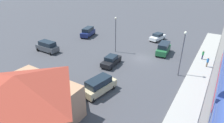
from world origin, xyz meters
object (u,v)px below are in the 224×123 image
at_px(pedestrian_on_platform, 203,54).
at_px(sedan_black, 111,61).
at_px(pedestrian_waiting_far, 208,61).
at_px(light_pole_near_platform, 183,49).
at_px(suv_green, 164,48).
at_px(station_building, 20,101).
at_px(suv_navy, 88,32).
at_px(sedan_white, 158,37).
at_px(suv_charcoal, 47,46).
at_px(suv_tan, 99,85).
at_px(light_pole_lot_center, 116,30).

distance_m(pedestrian_on_platform, sedan_black, 16.75).
bearing_deg(pedestrian_on_platform, pedestrian_waiting_far, 111.62).
distance_m(pedestrian_on_platform, light_pole_near_platform, 8.72).
bearing_deg(suv_green, sedan_black, 57.60).
relative_size(station_building, suv_navy, 1.93).
relative_size(sedan_white, sedan_black, 1.04).
height_order(sedan_black, suv_charcoal, suv_charcoal).
height_order(pedestrian_waiting_far, suv_green, suv_green).
relative_size(sedan_black, suv_navy, 0.88).
height_order(suv_tan, light_pole_near_platform, light_pole_near_platform).
distance_m(suv_tan, light_pole_lot_center, 14.70).
distance_m(sedan_black, suv_charcoal, 14.27).
bearing_deg(suv_charcoal, station_building, 133.00).
bearing_deg(suv_green, suv_tan, 79.75).
height_order(pedestrian_on_platform, sedan_black, pedestrian_on_platform).
height_order(suv_navy, light_pole_near_platform, light_pole_near_platform).
height_order(pedestrian_waiting_far, sedan_black, pedestrian_waiting_far).
height_order(suv_green, light_pole_near_platform, light_pole_near_platform).
height_order(sedan_white, light_pole_lot_center, light_pole_lot_center).
relative_size(suv_green, light_pole_near_platform, 0.71).
bearing_deg(station_building, suv_tan, -110.77).
height_order(pedestrian_on_platform, pedestrian_waiting_far, same).
xyz_separation_m(pedestrian_on_platform, sedan_white, (10.71, -6.43, -0.40)).
xyz_separation_m(light_pole_near_platform, light_pole_lot_center, (13.27, -2.94, -0.06)).
bearing_deg(suv_charcoal, light_pole_near_platform, -170.21).
bearing_deg(sedan_white, sedan_black, 81.56).
height_order(pedestrian_on_platform, suv_charcoal, suv_charcoal).
distance_m(sedan_black, light_pole_near_platform, 11.74).
relative_size(pedestrian_waiting_far, suv_charcoal, 0.35).
xyz_separation_m(sedan_black, suv_navy, (13.41, -10.40, 0.27)).
relative_size(suv_navy, suv_tan, 1.01).
bearing_deg(suv_green, sedan_white, -62.61).
xyz_separation_m(sedan_black, light_pole_lot_center, (2.42, -5.51, 3.62)).
xyz_separation_m(station_building, light_pole_lot_center, (2.07, -22.06, 1.36)).
height_order(pedestrian_on_platform, suv_green, suv_green).
bearing_deg(sedan_white, suv_charcoal, 47.98).
bearing_deg(pedestrian_waiting_far, station_building, 58.65).
bearing_deg(light_pole_lot_center, suv_navy, -24.00).
relative_size(pedestrian_on_platform, sedan_white, 0.36).
bearing_deg(sedan_black, suv_navy, -37.81).
bearing_deg(pedestrian_on_platform, sedan_white, -30.96).
distance_m(station_building, suv_charcoal, 20.35).
bearing_deg(light_pole_near_platform, light_pole_lot_center, -12.48).
bearing_deg(pedestrian_waiting_far, pedestrian_on_platform, -68.38).
height_order(sedan_white, suv_tan, suv_tan).
bearing_deg(suv_charcoal, suv_navy, -93.56).
xyz_separation_m(pedestrian_on_platform, light_pole_near_platform, (2.35, 7.73, 3.28)).
height_order(pedestrian_waiting_far, suv_tan, suv_tan).
relative_size(station_building, light_pole_near_platform, 1.40).
relative_size(suv_green, suv_tan, 0.98).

